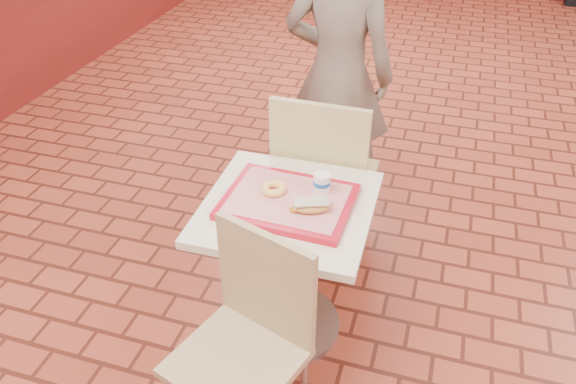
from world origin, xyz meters
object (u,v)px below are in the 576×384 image
(chair_main_back, at_px, (324,174))
(ring_donut, at_px, (274,189))
(main_table, at_px, (288,248))
(paper_cup, at_px, (322,183))
(serving_tray, at_px, (288,201))
(long_john_donut, at_px, (310,206))
(chair_main_front, at_px, (248,334))
(customer, at_px, (338,75))

(chair_main_back, distance_m, ring_donut, 0.52)
(main_table, xyz_separation_m, paper_cup, (0.12, 0.08, 0.30))
(serving_tray, bearing_deg, main_table, 0.00)
(ring_donut, relative_size, paper_cup, 1.20)
(long_john_donut, bearing_deg, serving_tray, 152.18)
(chair_main_front, bearing_deg, ring_donut, 116.35)
(chair_main_front, bearing_deg, customer, 109.92)
(long_john_donut, height_order, paper_cup, paper_cup)
(chair_main_front, xyz_separation_m, customer, (-0.04, 1.52, 0.33))
(main_table, distance_m, ring_donut, 0.28)
(main_table, bearing_deg, paper_cup, 34.22)
(main_table, height_order, chair_main_back, chair_main_back)
(customer, relative_size, paper_cup, 19.29)
(chair_main_back, xyz_separation_m, customer, (-0.06, 0.54, 0.27))
(main_table, relative_size, serving_tray, 1.41)
(chair_main_front, distance_m, paper_cup, 0.65)
(paper_cup, bearing_deg, main_table, -145.78)
(main_table, relative_size, customer, 0.43)
(serving_tray, relative_size, ring_donut, 4.95)
(customer, relative_size, long_john_donut, 9.98)
(long_john_donut, bearing_deg, chair_main_front, -102.91)
(long_john_donut, relative_size, paper_cup, 1.93)
(ring_donut, bearing_deg, long_john_donut, -24.51)
(chair_main_back, xyz_separation_m, serving_tray, (-0.03, -0.49, 0.18))
(customer, bearing_deg, chair_main_front, 93.71)
(chair_main_front, bearing_deg, serving_tray, 108.96)
(long_john_donut, bearing_deg, customer, 97.46)
(chair_main_back, height_order, long_john_donut, chair_main_back)
(ring_donut, bearing_deg, serving_tray, -18.95)
(chair_main_front, height_order, paper_cup, chair_main_front)
(main_table, bearing_deg, chair_main_front, -89.38)
(serving_tray, bearing_deg, paper_cup, 34.22)
(chair_main_front, distance_m, long_john_donut, 0.52)
(chair_main_front, xyz_separation_m, serving_tray, (-0.01, 0.49, 0.23))
(chair_main_back, relative_size, long_john_donut, 5.94)
(main_table, distance_m, long_john_donut, 0.31)
(chair_main_back, bearing_deg, chair_main_front, 89.34)
(main_table, height_order, customer, customer)
(chair_main_back, height_order, serving_tray, chair_main_back)
(main_table, bearing_deg, serving_tray, 0.00)
(paper_cup, bearing_deg, long_john_donut, -94.42)
(serving_tray, relative_size, paper_cup, 5.92)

